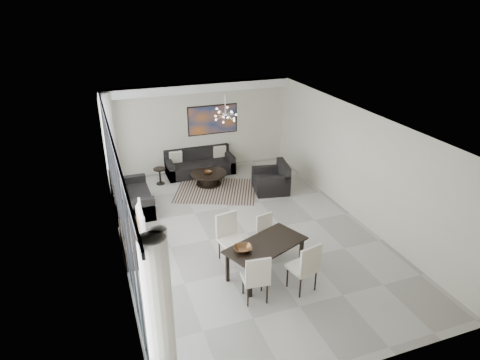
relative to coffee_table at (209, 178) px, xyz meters
name	(u,v)px	position (x,y,z in m)	size (l,w,h in m)	color
room_shell	(265,177)	(0.54, -3.12, 1.23)	(6.00, 9.00, 2.90)	#A8A39B
window_wall	(123,198)	(-2.78, -3.12, 1.25)	(0.37, 8.95, 2.90)	silver
soffit	(198,88)	(0.07, 1.18, 2.55)	(5.98, 0.40, 0.26)	white
painting	(213,120)	(0.57, 1.35, 1.43)	(1.68, 0.04, 0.98)	#C4611B
chandelier	(225,115)	(0.37, -0.62, 2.13)	(0.66, 0.66, 0.71)	silver
rug	(216,190)	(0.08, -0.52, -0.22)	(2.36, 1.82, 0.01)	black
coffee_table	(209,178)	(0.00, 0.00, 0.00)	(1.12, 1.12, 0.39)	black
bowl_coffee	(208,172)	(-0.03, -0.08, 0.21)	(0.26, 0.26, 0.08)	brown
sofa_main	(200,166)	(-0.03, 0.95, 0.05)	(2.18, 0.89, 0.79)	black
loveseat	(130,199)	(-2.48, -0.85, 0.08)	(1.00, 1.79, 0.89)	black
armchair	(272,181)	(1.67, -1.07, 0.07)	(1.14, 1.19, 0.86)	black
side_table	(160,174)	(-1.41, 0.54, 0.13)	(0.38, 0.38, 0.52)	black
tv_console	(132,242)	(-2.69, -3.00, 0.02)	(0.44, 1.57, 0.49)	black
television	(137,220)	(-2.53, -3.01, 0.58)	(1.07, 0.14, 0.62)	gray
dining_table	(266,248)	(-0.14, -4.79, 0.41)	(1.93, 1.46, 0.72)	black
dining_chair_sw	(257,276)	(-0.66, -5.59, 0.39)	(0.54, 0.54, 1.06)	beige
dining_chair_se	(306,265)	(0.37, -5.63, 0.42)	(0.61, 0.61, 1.11)	beige
dining_chair_nw	(229,234)	(-0.68, -4.01, 0.42)	(0.60, 0.60, 1.11)	beige
dining_chair_ne	(267,231)	(0.22, -4.03, 0.31)	(0.51, 0.51, 0.93)	beige
bowl_dining	(243,249)	(-0.66, -4.86, 0.55)	(0.37, 0.37, 0.09)	brown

